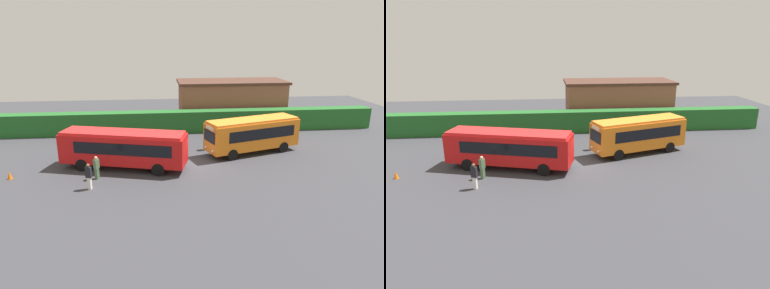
% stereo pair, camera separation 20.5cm
% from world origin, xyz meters
% --- Properties ---
extents(ground_plane, '(64.00, 64.00, 0.00)m').
position_xyz_m(ground_plane, '(0.00, 0.00, 0.00)').
color(ground_plane, '#38383D').
extents(bus_red, '(10.37, 5.11, 3.07)m').
position_xyz_m(bus_red, '(-5.30, -0.17, 1.78)').
color(bus_red, red).
rests_on(bus_red, ground_plane).
extents(bus_orange, '(9.04, 5.02, 3.18)m').
position_xyz_m(bus_orange, '(6.02, 2.61, 1.83)').
color(bus_orange, orange).
rests_on(bus_orange, ground_plane).
extents(person_left, '(0.46, 0.36, 1.90)m').
position_xyz_m(person_left, '(-7.42, -4.06, 1.02)').
color(person_left, silver).
rests_on(person_left, ground_plane).
extents(person_center, '(0.44, 0.48, 1.79)m').
position_xyz_m(person_center, '(-7.18, -2.21, 0.95)').
color(person_center, '#4C6B47').
rests_on(person_center, ground_plane).
extents(person_right, '(0.46, 0.52, 1.83)m').
position_xyz_m(person_right, '(2.07, 3.89, 0.97)').
color(person_right, '#4C6B47').
rests_on(person_right, ground_plane).
extents(person_far, '(0.47, 0.43, 1.91)m').
position_xyz_m(person_far, '(5.59, 5.09, 1.02)').
color(person_far, '#4C6B47').
rests_on(person_far, ground_plane).
extents(hedge_row, '(44.00, 1.76, 2.35)m').
position_xyz_m(hedge_row, '(0.00, 10.62, 1.18)').
color(hedge_row, '#215F25').
rests_on(hedge_row, ground_plane).
extents(depot_building, '(13.06, 5.78, 5.13)m').
position_xyz_m(depot_building, '(6.64, 14.79, 2.57)').
color(depot_building, brown).
rests_on(depot_building, ground_plane).
extents(traffic_cone, '(0.36, 0.36, 0.60)m').
position_xyz_m(traffic_cone, '(-13.71, -1.59, 0.30)').
color(traffic_cone, orange).
rests_on(traffic_cone, ground_plane).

